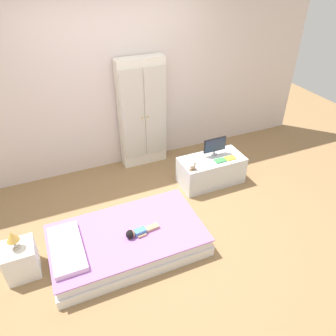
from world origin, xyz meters
TOP-DOWN VIEW (x-y plane):
  - ground_plane at (0.00, 0.00)m, footprint 10.00×10.00m
  - back_wall at (0.00, 1.57)m, footprint 6.40×0.05m
  - bed at (-0.47, -0.23)m, footprint 1.69×0.97m
  - pillow at (-1.12, -0.23)m, footprint 0.32×0.70m
  - doll at (-0.39, -0.30)m, footprint 0.39×0.14m
  - nightstand at (-1.58, -0.11)m, footprint 0.32×0.32m
  - table_lamp at (-1.58, -0.11)m, footprint 0.13×0.13m
  - wardrobe at (0.32, 1.42)m, footprint 0.69×0.25m
  - tv_stand at (1.01, 0.51)m, footprint 0.92×0.45m
  - tv_monitor at (1.09, 0.59)m, footprint 0.34×0.10m
  - rocking_horse_toy at (0.64, 0.36)m, footprint 0.10×0.04m
  - book_green at (1.08, 0.41)m, footprint 0.15×0.10m
  - book_yellow at (1.25, 0.41)m, footprint 0.14×0.11m

SIDE VIEW (x-z plane):
  - ground_plane at x=0.00m, z-range -0.02..0.00m
  - bed at x=-0.47m, z-range 0.00..0.24m
  - nightstand at x=-1.58m, z-range 0.00..0.37m
  - tv_stand at x=1.01m, z-range 0.00..0.41m
  - pillow at x=-1.12m, z-range 0.25..0.31m
  - doll at x=-0.39m, z-range 0.23..0.33m
  - book_yellow at x=1.25m, z-range 0.41..0.42m
  - book_green at x=1.08m, z-range 0.41..0.42m
  - rocking_horse_toy at x=0.64m, z-range 0.40..0.52m
  - table_lamp at x=-1.58m, z-range 0.41..0.63m
  - tv_monitor at x=1.09m, z-range 0.43..0.69m
  - wardrobe at x=0.32m, z-range 0.00..1.65m
  - back_wall at x=0.00m, z-range 0.00..2.70m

